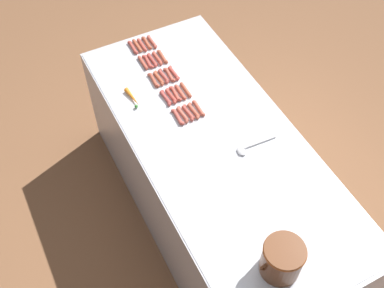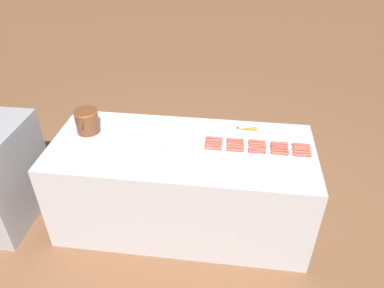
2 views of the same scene
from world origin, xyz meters
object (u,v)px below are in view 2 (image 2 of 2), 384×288
at_px(hot_dog_6, 280,151).
at_px(hot_dog_13, 236,145).
at_px(hot_dog_16, 279,145).
at_px(carrot, 247,129).
at_px(hot_dog_20, 301,145).
at_px(hot_dog_5, 302,152).
at_px(hot_dog_23, 235,140).
at_px(bean_pot, 87,120).
at_px(hot_dog_1, 280,153).
at_px(serving_spoon, 162,153).
at_px(hot_dog_4, 213,148).
at_px(hot_dog_2, 257,152).
at_px(hot_dog_14, 214,143).
at_px(hot_dog_22, 257,141).
at_px(hot_dog_15, 302,147).
at_px(hot_dog_0, 302,155).
at_px(hot_dog_18, 235,142).
at_px(hot_dog_7, 257,149).
at_px(hot_dog_3, 235,150).
at_px(hot_dog_9, 213,146).
at_px(hot_dog_24, 214,138).
at_px(hot_dog_12, 258,146).
at_px(hot_dog_19, 214,141).
at_px(hot_dog_10, 301,149).
at_px(hot_dog_8, 235,147).
at_px(hot_dog_11, 279,148).

distance_m(hot_dog_6, hot_dog_13, 0.37).
relative_size(hot_dog_16, carrot, 0.81).
relative_size(hot_dog_16, hot_dog_20, 1.00).
distance_m(hot_dog_5, hot_dog_23, 0.56).
relative_size(hot_dog_20, bean_pot, 0.57).
distance_m(hot_dog_1, serving_spoon, 0.97).
bearing_deg(hot_dog_4, hot_dog_2, -90.03).
bearing_deg(hot_dog_14, hot_dog_16, -86.35).
height_order(hot_dog_13, hot_dog_22, same).
xyz_separation_m(hot_dog_2, hot_dog_15, (0.11, -0.37, 0.00)).
height_order(hot_dog_0, hot_dog_18, same).
bearing_deg(hot_dog_18, hot_dog_16, -89.68).
xyz_separation_m(hot_dog_1, hot_dog_7, (0.04, 0.19, 0.00)).
distance_m(hot_dog_4, bean_pot, 1.14).
relative_size(hot_dog_5, carrot, 0.81).
relative_size(hot_dog_14, hot_dog_16, 1.00).
xyz_separation_m(hot_dog_23, serving_spoon, (-0.26, 0.59, -0.00)).
xyz_separation_m(hot_dog_3, hot_dog_6, (0.04, -0.36, 0.00)).
height_order(hot_dog_2, hot_dog_13, same).
relative_size(hot_dog_4, hot_dog_7, 1.00).
relative_size(hot_dog_9, hot_dog_24, 1.00).
relative_size(hot_dog_3, hot_dog_12, 1.00).
bearing_deg(hot_dog_20, hot_dog_1, 128.54).
bearing_deg(hot_dog_20, hot_dog_13, 97.27).
xyz_separation_m(hot_dog_5, carrot, (0.30, 0.45, 0.00)).
bearing_deg(hot_dog_16, hot_dog_4, 101.49).
distance_m(hot_dog_20, bean_pot, 1.86).
bearing_deg(hot_dog_9, hot_dog_19, -2.57).
relative_size(hot_dog_10, serving_spoon, 0.55).
height_order(hot_dog_0, bean_pot, bean_pot).
height_order(hot_dog_2, hot_dog_6, same).
bearing_deg(hot_dog_8, hot_dog_3, -176.99).
bearing_deg(hot_dog_8, hot_dog_12, -79.61).
height_order(hot_dog_11, serving_spoon, hot_dog_11).
distance_m(hot_dog_0, hot_dog_11, 0.19).
height_order(hot_dog_18, hot_dog_23, same).
height_order(hot_dog_2, hot_dog_18, same).
bearing_deg(hot_dog_11, hot_dog_14, 90.07).
height_order(hot_dog_15, hot_dog_16, same).
height_order(serving_spoon, carrot, carrot).
relative_size(hot_dog_0, hot_dog_14, 1.00).
bearing_deg(hot_dog_24, hot_dog_6, -101.63).
relative_size(hot_dog_24, bean_pot, 0.57).
distance_m(hot_dog_14, serving_spoon, 0.45).
bearing_deg(hot_dog_19, hot_dog_20, -87.50).
xyz_separation_m(hot_dog_8, bean_pot, (0.10, 1.31, 0.10)).
bearing_deg(hot_dog_14, hot_dog_15, -87.37).
bearing_deg(hot_dog_6, hot_dog_13, 84.01).
bearing_deg(hot_dog_23, hot_dog_13, -176.20).
xyz_separation_m(hot_dog_11, hot_dog_22, (0.07, 0.18, 0.00)).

